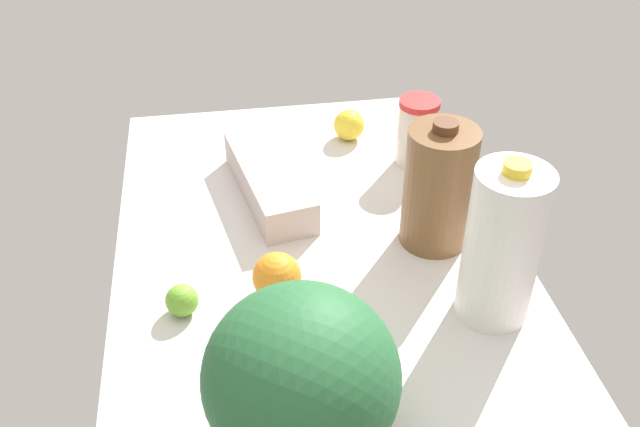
{
  "coord_description": "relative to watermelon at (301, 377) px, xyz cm",
  "views": [
    {
      "loc": [
        101.2,
        -16.17,
        89.02
      ],
      "look_at": [
        0.0,
        0.0,
        13.0
      ],
      "focal_mm": 40.0,
      "sensor_mm": 36.0,
      "label": 1
    }
  ],
  "objects": [
    {
      "name": "countertop",
      "position": [
        -38.96,
        8.72,
        -14.05
      ],
      "size": [
        120.0,
        76.0,
        3.0
      ],
      "primitive_type": "cube",
      "color": "silver",
      "rests_on": "ground"
    },
    {
      "name": "watermelon",
      "position": [
        0.0,
        0.0,
        0.0
      ],
      "size": [
        26.6,
        26.6,
        25.09
      ],
      "primitive_type": "ellipsoid",
      "color": "#266135",
      "rests_on": "countertop"
    },
    {
      "name": "egg_carton",
      "position": [
        -60.22,
        1.45,
        -8.89
      ],
      "size": [
        34.05,
        16.67,
        7.3
      ],
      "primitive_type": "cube",
      "rotation": [
        0.0,
        0.0,
        0.19
      ],
      "color": "beige",
      "rests_on": "countertop"
    },
    {
      "name": "milk_jug",
      "position": [
        -20.36,
        35.28,
        1.54
      ],
      "size": [
        12.3,
        12.3,
        29.75
      ],
      "color": "white",
      "rests_on": "countertop"
    },
    {
      "name": "chocolate_milk_jug",
      "position": [
        -40.77,
        31.04,
        -0.48
      ],
      "size": [
        12.93,
        12.93,
        25.7
      ],
      "color": "brown",
      "rests_on": "countertop"
    },
    {
      "name": "tumbler_cup",
      "position": [
        -68.04,
        34.84,
        -4.73
      ],
      "size": [
        8.8,
        8.8,
        15.56
      ],
      "color": "beige",
      "rests_on": "countertop"
    },
    {
      "name": "orange_near_front",
      "position": [
        -29.75,
        -0.28,
        -8.27
      ],
      "size": [
        8.56,
        8.56,
        8.56
      ],
      "primitive_type": "sphere",
      "color": "orange",
      "rests_on": "countertop"
    },
    {
      "name": "orange_by_jug",
      "position": [
        -53.7,
        39.85,
        -8.75
      ],
      "size": [
        7.6,
        7.6,
        7.6
      ],
      "primitive_type": "sphere",
      "color": "orange",
      "rests_on": "countertop"
    },
    {
      "name": "lemon_far_back",
      "position": [
        -80.71,
        22.26,
        -8.95
      ],
      "size": [
        7.19,
        7.19,
        7.19
      ],
      "primitive_type": "sphere",
      "color": "yellow",
      "rests_on": "countertop"
    },
    {
      "name": "lime_loose",
      "position": [
        -27.98,
        -16.62,
        -9.75
      ],
      "size": [
        5.6,
        5.6,
        5.6
      ],
      "primitive_type": "sphere",
      "color": "#6CA930",
      "rests_on": "countertop"
    }
  ]
}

